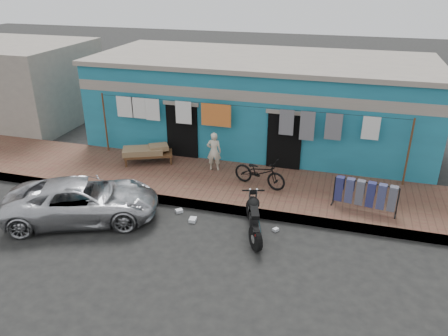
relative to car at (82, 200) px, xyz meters
The scene contains 15 objects.
ground 3.48m from the car, ahead, with size 80.00×80.00×0.00m, color black.
sidewalk 4.46m from the car, 39.44° to the left, with size 28.00×3.00×0.25m, color brown.
curb 3.72m from the car, 21.78° to the left, with size 28.00×0.10×0.25m, color gray.
building 7.70m from the car, 63.28° to the left, with size 12.20×5.20×3.36m.
neighbor_left 10.25m from the car, 137.99° to the left, with size 6.00×5.00×3.40m, color #9E9384.
clothesline 5.21m from the car, 53.53° to the left, with size 10.06×0.06×2.10m.
car is the anchor object (origin of this frame).
seated_person 4.39m from the car, 53.51° to the left, with size 0.46×0.31×1.28m, color beige.
bicycle 5.10m from the car, 33.24° to the left, with size 0.59×1.66×1.07m, color black.
motorcycle 4.62m from the car, ahead, with size 1.01×1.73×1.06m, color black, non-canonical shape.
charpoy 3.50m from the car, 85.10° to the left, with size 1.85×1.39×0.56m, color brown, non-canonical shape.
jeans_rack 7.61m from the car, 16.90° to the left, with size 1.78×0.63×0.84m, color black, non-canonical shape.
litter_a 2.61m from the car, 23.48° to the left, with size 0.19×0.15×0.09m, color silver.
litter_b 5.21m from the car, ahead, with size 0.15×0.11×0.07m, color silver.
litter_c 3.01m from the car, 13.17° to the left, with size 0.23×0.18×0.09m, color silver.
Camera 1 is at (3.07, -8.65, 6.18)m, focal length 35.00 mm.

